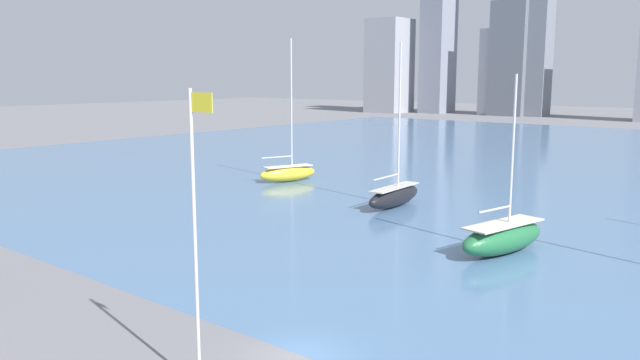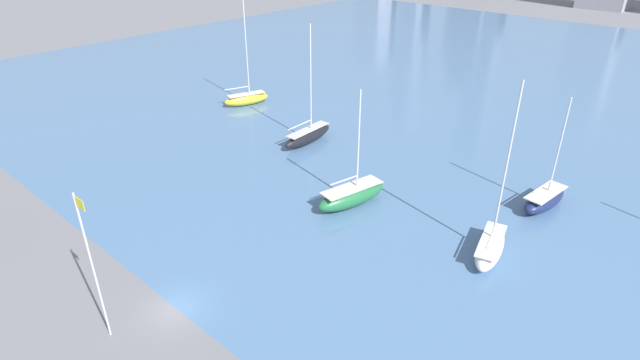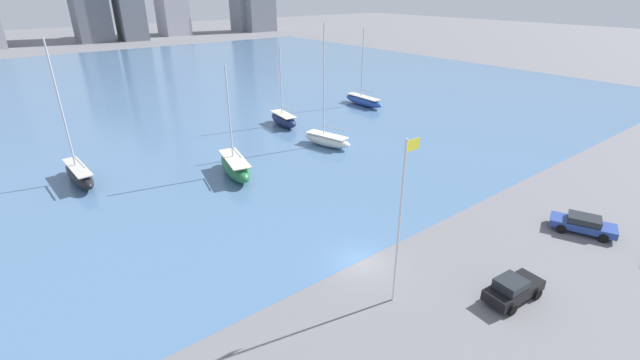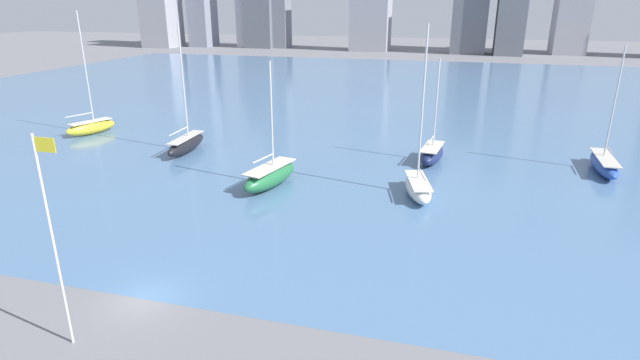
% 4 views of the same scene
% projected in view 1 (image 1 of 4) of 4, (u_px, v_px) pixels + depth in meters
% --- Properties ---
extents(ground_plane, '(500.00, 500.00, 0.00)m').
position_uv_depth(ground_plane, '(302.00, 356.00, 26.92)').
color(ground_plane, slate).
extents(flag_pole, '(1.24, 0.14, 11.50)m').
position_uv_depth(flag_pole, '(196.00, 231.00, 23.12)').
color(flag_pole, silver).
rests_on(flag_pole, ground_plane).
extents(sailboat_black, '(2.23, 8.65, 15.04)m').
position_uv_depth(sailboat_black, '(394.00, 195.00, 57.85)').
color(sailboat_black, black).
rests_on(sailboat_black, harbor_water).
extents(sailboat_green, '(4.17, 8.53, 12.11)m').
position_uv_depth(sailboat_green, '(503.00, 237.00, 42.45)').
color(sailboat_green, '#236B3D').
rests_on(sailboat_green, harbor_water).
extents(sailboat_yellow, '(4.20, 7.33, 16.23)m').
position_uv_depth(sailboat_yellow, '(288.00, 172.00, 71.91)').
color(sailboat_yellow, yellow).
rests_on(sailboat_yellow, harbor_water).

